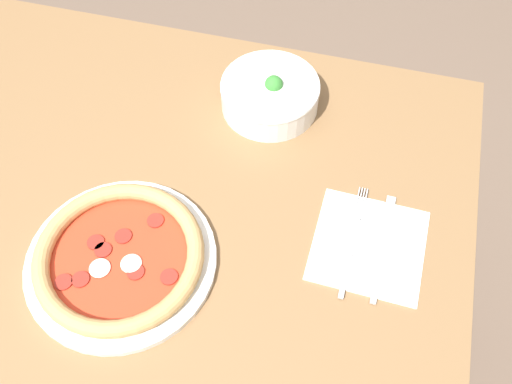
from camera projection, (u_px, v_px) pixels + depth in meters
ground_plane at (187, 365)px, 1.52m from camera, size 8.00×8.00×0.00m
dining_table at (151, 256)px, 1.00m from camera, size 1.04×0.90×0.74m
pizza at (122, 258)px, 0.85m from camera, size 0.29×0.29×0.04m
bowl at (270, 94)px, 1.01m from camera, size 0.18×0.18×0.07m
napkin at (369, 245)px, 0.88m from camera, size 0.17×0.17×0.00m
fork at (352, 241)px, 0.88m from camera, size 0.02×0.20×0.00m
knife at (382, 252)px, 0.87m from camera, size 0.02×0.19×0.01m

